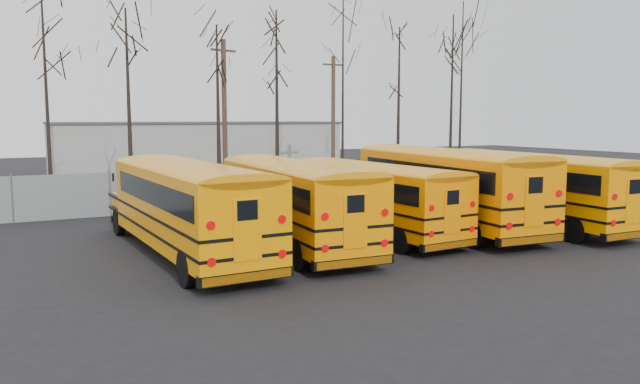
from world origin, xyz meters
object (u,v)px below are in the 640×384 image
bus_a (187,201)px  bus_d (443,181)px  bus_b (292,196)px  utility_pole_right (333,119)px  bus_e (529,183)px  bus_c (371,192)px  utility_pole_left (225,119)px

bus_a → bus_d: bus_d is taller
bus_b → utility_pole_right: bearing=60.7°
bus_e → utility_pole_right: (0.55, 17.79, 2.55)m
bus_b → bus_c: size_ratio=1.08×
bus_c → utility_pole_right: size_ratio=1.20×
utility_pole_left → bus_a: bearing=-129.2°
bus_e → utility_pole_left: 15.98m
utility_pole_left → utility_pole_right: (9.06, 4.51, -0.03)m
bus_e → utility_pole_left: utility_pole_left is taller
bus_d → utility_pole_left: 13.29m
bus_c → utility_pole_right: bearing=62.4°
utility_pole_left → bus_d: bearing=-82.7°
bus_b → bus_e: bearing=-1.0°
bus_b → utility_pole_right: 20.34m
bus_d → utility_pole_right: bearing=80.6°
bus_c → bus_e: size_ratio=0.92×
bus_d → bus_e: (3.53, -1.20, -0.13)m
bus_c → utility_pole_left: 12.42m
bus_a → bus_c: size_ratio=1.11×
bus_c → utility_pole_left: utility_pole_left is taller
bus_a → bus_b: bearing=-1.9°
bus_d → utility_pole_left: size_ratio=1.40×
bus_e → bus_b: bearing=177.5°
bus_c → bus_d: bus_d is taller
bus_a → utility_pole_left: 13.87m
bus_b → bus_d: bearing=6.6°
bus_b → bus_c: 3.52m
bus_d → bus_e: size_ratio=1.08×
bus_b → bus_d: (6.85, 0.37, 0.16)m
bus_c → utility_pole_right: (7.45, 16.51, 2.70)m
bus_a → bus_b: (3.70, -0.00, -0.06)m
bus_a → bus_d: bearing=0.1°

